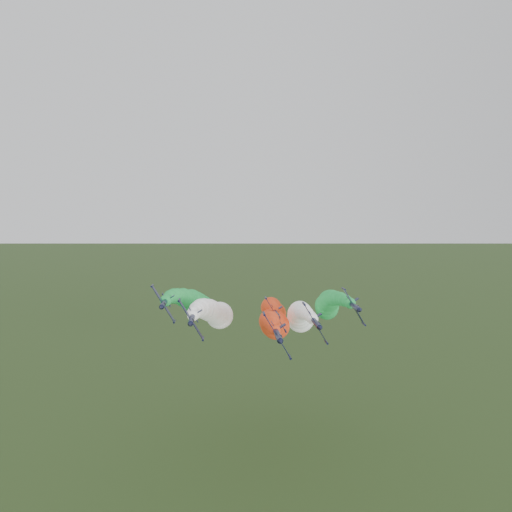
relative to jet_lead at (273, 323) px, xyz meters
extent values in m
cylinder|color=black|center=(-3.08, -38.59, 6.86)|extent=(1.31, 7.85, 1.31)
cone|color=black|center=(-3.08, -43.22, 6.86)|extent=(1.19, 1.57, 1.19)
cone|color=black|center=(-3.08, -34.31, 6.86)|extent=(1.19, 0.79, 1.19)
ellipsoid|color=black|center=(-2.77, -40.34, 7.03)|extent=(0.81, 1.64, 0.88)
cube|color=black|center=(-3.19, -38.76, 6.79)|extent=(4.34, 1.66, 7.27)
cylinder|color=black|center=(-5.31, -38.76, 10.40)|extent=(0.53, 2.27, 0.53)
cylinder|color=black|center=(-1.06, -38.76, 3.18)|extent=(0.53, 2.27, 0.53)
cube|color=black|center=(-2.21, -35.27, 7.37)|extent=(1.79, 1.31, 1.12)
cube|color=black|center=(-2.96, -35.27, 6.92)|extent=(1.76, 0.96, 2.90)
sphere|color=red|center=(-3.08, -35.54, 6.86)|extent=(1.81, 1.81, 1.81)
sphere|color=red|center=(-3.06, -33.03, 6.76)|extent=(2.41, 2.41, 2.41)
sphere|color=red|center=(-3.02, -30.52, 6.57)|extent=(2.42, 2.42, 2.42)
sphere|color=red|center=(-2.95, -28.01, 6.31)|extent=(2.95, 2.95, 2.95)
sphere|color=red|center=(-2.85, -25.50, 5.99)|extent=(3.19, 3.19, 3.19)
sphere|color=red|center=(-2.73, -22.99, 5.62)|extent=(3.06, 3.06, 3.06)
sphere|color=red|center=(-2.57, -20.48, 5.20)|extent=(3.68, 3.68, 3.68)
sphere|color=red|center=(-2.39, -17.97, 4.74)|extent=(3.83, 3.83, 3.83)
sphere|color=red|center=(-2.18, -15.46, 4.24)|extent=(3.62, 3.62, 3.62)
sphere|color=red|center=(-1.94, -12.95, 3.69)|extent=(4.15, 4.15, 4.15)
sphere|color=red|center=(-1.68, -10.44, 3.11)|extent=(4.77, 4.77, 4.77)
sphere|color=red|center=(-1.38, -7.93, 2.49)|extent=(4.91, 4.91, 4.91)
sphere|color=red|center=(-1.06, -5.42, 1.84)|extent=(5.02, 5.02, 5.02)
sphere|color=red|center=(-0.71, -2.91, 1.16)|extent=(5.86, 5.86, 5.86)
sphere|color=red|center=(-0.33, -0.40, 0.44)|extent=(5.75, 5.75, 5.75)
sphere|color=red|center=(0.08, 2.11, -0.31)|extent=(5.73, 5.73, 5.73)
sphere|color=red|center=(0.51, 4.62, -1.09)|extent=(6.12, 6.12, 6.12)
sphere|color=red|center=(0.97, 7.13, -1.90)|extent=(7.16, 7.16, 7.16)
sphere|color=red|center=(1.46, 9.64, -2.74)|extent=(5.96, 5.96, 5.96)
sphere|color=red|center=(1.98, 12.14, -3.60)|extent=(7.33, 7.33, 7.33)
cylinder|color=black|center=(-17.67, -27.95, 7.35)|extent=(1.31, 7.85, 1.31)
cone|color=black|center=(-17.67, -32.58, 7.35)|extent=(1.19, 1.57, 1.19)
cone|color=black|center=(-17.67, -23.68, 7.35)|extent=(1.19, 0.79, 1.19)
ellipsoid|color=black|center=(-17.37, -29.70, 7.52)|extent=(0.81, 1.64, 0.88)
cube|color=black|center=(-17.78, -28.13, 7.28)|extent=(4.34, 1.66, 7.27)
cylinder|color=black|center=(-19.91, -28.13, 10.89)|extent=(0.53, 2.27, 0.53)
cylinder|color=black|center=(-15.66, -28.13, 3.67)|extent=(0.53, 2.27, 0.53)
cube|color=black|center=(-16.80, -24.64, 7.86)|extent=(1.79, 1.31, 1.12)
cube|color=black|center=(-17.56, -24.64, 7.41)|extent=(1.76, 0.96, 2.90)
sphere|color=white|center=(-17.67, -24.90, 7.35)|extent=(2.15, 2.15, 2.15)
sphere|color=white|center=(-17.66, -22.39, 7.25)|extent=(2.68, 2.68, 2.68)
sphere|color=white|center=(-17.61, -19.88, 7.06)|extent=(2.31, 2.31, 2.31)
sphere|color=white|center=(-17.54, -17.37, 6.80)|extent=(2.74, 2.74, 2.74)
sphere|color=white|center=(-17.45, -14.86, 6.48)|extent=(3.36, 3.36, 3.36)
sphere|color=white|center=(-17.32, -12.35, 6.11)|extent=(3.48, 3.48, 3.48)
sphere|color=white|center=(-17.17, -9.84, 5.69)|extent=(3.11, 3.11, 3.11)
sphere|color=white|center=(-16.98, -7.33, 5.23)|extent=(4.39, 4.39, 4.39)
sphere|color=white|center=(-16.77, -4.82, 4.73)|extent=(4.35, 4.35, 4.35)
sphere|color=white|center=(-16.53, -2.31, 4.18)|extent=(4.87, 4.87, 4.87)
sphere|color=white|center=(-16.27, 0.20, 3.60)|extent=(4.67, 4.67, 4.67)
sphere|color=white|center=(-15.97, 2.70, 2.98)|extent=(5.22, 5.22, 5.22)
sphere|color=white|center=(-15.65, 5.21, 2.33)|extent=(5.55, 5.55, 5.55)
sphere|color=white|center=(-15.30, 7.72, 1.65)|extent=(5.64, 5.64, 5.64)
sphere|color=white|center=(-14.92, 10.23, 0.93)|extent=(5.27, 5.27, 5.27)
sphere|color=white|center=(-14.52, 12.74, 0.18)|extent=(5.65, 5.65, 5.65)
sphere|color=white|center=(-14.08, 15.25, -0.60)|extent=(6.07, 6.07, 6.07)
sphere|color=white|center=(-13.62, 17.76, -1.41)|extent=(6.31, 6.31, 6.31)
sphere|color=white|center=(-13.13, 20.27, -2.25)|extent=(7.59, 7.59, 7.59)
sphere|color=white|center=(-12.61, 22.78, -3.11)|extent=(6.62, 6.62, 6.62)
cylinder|color=black|center=(5.04, -28.64, 6.51)|extent=(1.31, 7.85, 1.31)
cone|color=black|center=(5.04, -33.27, 6.51)|extent=(1.19, 1.57, 1.19)
cone|color=black|center=(5.04, -24.37, 6.51)|extent=(1.19, 0.79, 1.19)
ellipsoid|color=black|center=(5.34, -30.39, 6.69)|extent=(0.81, 1.64, 0.88)
cube|color=black|center=(4.93, -28.82, 6.44)|extent=(4.34, 1.66, 7.27)
cylinder|color=black|center=(2.80, -28.82, 10.05)|extent=(0.53, 2.27, 0.53)
cylinder|color=black|center=(7.05, -28.82, 2.83)|extent=(0.53, 2.27, 0.53)
cube|color=black|center=(5.91, -25.33, 7.02)|extent=(1.79, 1.31, 1.12)
cube|color=black|center=(5.15, -25.33, 6.58)|extent=(1.76, 0.96, 2.90)
sphere|color=white|center=(5.04, -25.59, 6.51)|extent=(2.12, 2.12, 2.12)
sphere|color=white|center=(5.05, -23.08, 6.42)|extent=(2.35, 2.35, 2.35)
sphere|color=white|center=(5.10, -20.57, 6.22)|extent=(2.43, 2.43, 2.43)
sphere|color=white|center=(5.17, -18.06, 5.96)|extent=(2.86, 2.86, 2.86)
sphere|color=white|center=(5.26, -15.55, 5.65)|extent=(2.91, 2.91, 2.91)
sphere|color=white|center=(5.39, -13.04, 5.27)|extent=(3.42, 3.42, 3.42)
sphere|color=white|center=(5.54, -10.53, 4.86)|extent=(3.91, 3.91, 3.91)
sphere|color=white|center=(5.73, -8.02, 4.39)|extent=(3.59, 3.59, 3.59)
sphere|color=white|center=(5.94, -5.51, 3.89)|extent=(3.81, 3.81, 3.81)
sphere|color=white|center=(6.17, -3.00, 3.35)|extent=(4.60, 4.60, 4.60)
sphere|color=white|center=(6.44, -0.50, 2.76)|extent=(5.26, 5.26, 5.26)
sphere|color=white|center=(6.73, 2.01, 2.15)|extent=(5.46, 5.46, 5.46)
sphere|color=white|center=(7.06, 4.52, 1.50)|extent=(4.54, 4.54, 4.54)
sphere|color=white|center=(7.41, 7.03, 0.81)|extent=(5.22, 5.22, 5.22)
sphere|color=white|center=(7.79, 9.54, 0.09)|extent=(6.21, 6.21, 6.21)
sphere|color=white|center=(8.19, 12.05, -0.66)|extent=(5.30, 5.30, 5.30)
sphere|color=white|center=(8.63, 14.56, -1.44)|extent=(5.73, 5.73, 5.73)
sphere|color=white|center=(9.09, 17.07, -2.25)|extent=(6.55, 6.55, 6.55)
sphere|color=white|center=(9.58, 19.58, -3.08)|extent=(6.55, 6.55, 6.55)
sphere|color=white|center=(10.10, 22.09, -3.95)|extent=(7.86, 7.86, 7.86)
cylinder|color=black|center=(-23.70, -19.36, 8.72)|extent=(1.31, 7.85, 1.31)
cone|color=black|center=(-23.70, -23.99, 8.72)|extent=(1.19, 1.57, 1.19)
cone|color=black|center=(-23.70, -15.09, 8.72)|extent=(1.19, 0.79, 1.19)
ellipsoid|color=black|center=(-23.40, -21.11, 8.90)|extent=(0.81, 1.64, 0.88)
cube|color=black|center=(-23.81, -19.54, 8.65)|extent=(4.34, 1.66, 7.27)
cylinder|color=black|center=(-25.93, -19.54, 12.26)|extent=(0.53, 2.27, 0.53)
cylinder|color=black|center=(-21.69, -19.54, 5.04)|extent=(0.53, 2.27, 0.53)
cube|color=black|center=(-22.83, -16.05, 9.23)|extent=(1.79, 1.31, 1.12)
cube|color=black|center=(-23.59, -16.05, 8.79)|extent=(1.76, 0.96, 2.90)
sphere|color=#1C933D|center=(-23.70, -16.31, 8.72)|extent=(2.40, 2.40, 2.40)
sphere|color=#1C933D|center=(-23.68, -13.80, 8.62)|extent=(2.30, 2.30, 2.30)
sphere|color=#1C933D|center=(-23.64, -11.29, 8.43)|extent=(2.63, 2.63, 2.63)
sphere|color=#1C933D|center=(-23.57, -8.78, 8.17)|extent=(3.04, 3.04, 3.04)
sphere|color=#1C933D|center=(-23.47, -6.27, 7.85)|extent=(2.75, 2.75, 2.75)
sphere|color=#1C933D|center=(-23.35, -3.76, 7.48)|extent=(3.53, 3.53, 3.53)
sphere|color=#1C933D|center=(-23.19, -1.25, 7.06)|extent=(3.18, 3.18, 3.18)
sphere|color=#1C933D|center=(-23.01, 1.26, 6.60)|extent=(3.81, 3.81, 3.81)
sphere|color=#1C933D|center=(-22.80, 3.77, 6.10)|extent=(3.55, 3.55, 3.55)
sphere|color=#1C933D|center=(-22.56, 6.28, 5.55)|extent=(3.89, 3.89, 3.89)
sphere|color=#1C933D|center=(-22.30, 8.79, 4.97)|extent=(4.77, 4.77, 4.77)
sphere|color=#1C933D|center=(-22.00, 11.30, 4.36)|extent=(4.69, 4.69, 4.69)
sphere|color=#1C933D|center=(-21.68, 13.81, 3.70)|extent=(4.89, 4.89, 4.89)
sphere|color=#1C933D|center=(-21.33, 16.32, 3.02)|extent=(4.84, 4.84, 4.84)
sphere|color=#1C933D|center=(-20.95, 18.83, 2.30)|extent=(6.32, 6.32, 6.32)
sphere|color=#1C933D|center=(-20.55, 21.33, 1.55)|extent=(6.13, 6.13, 6.13)
sphere|color=#1C933D|center=(-20.11, 23.84, 0.77)|extent=(6.60, 6.60, 6.60)
sphere|color=#1C933D|center=(-19.65, 26.35, -0.04)|extent=(6.70, 6.70, 6.70)
sphere|color=#1C933D|center=(-19.16, 28.86, -0.88)|extent=(6.39, 6.39, 6.39)
sphere|color=#1C933D|center=(-18.64, 31.37, -1.74)|extent=(6.83, 6.83, 6.83)
cylinder|color=black|center=(14.36, -20.46, 7.91)|extent=(1.31, 7.85, 1.31)
cone|color=black|center=(14.36, -25.08, 7.91)|extent=(1.19, 1.57, 1.19)
cone|color=black|center=(14.36, -16.18, 7.91)|extent=(1.19, 0.79, 1.19)
ellipsoid|color=black|center=(14.66, -22.20, 8.09)|extent=(0.81, 1.64, 0.88)
cube|color=black|center=(14.25, -20.63, 7.84)|extent=(4.34, 1.66, 7.27)
cylinder|color=black|center=(12.12, -20.63, 11.45)|extent=(0.53, 2.27, 0.53)
cylinder|color=black|center=(16.37, -20.63, 4.23)|extent=(0.53, 2.27, 0.53)
cube|color=black|center=(15.22, -17.14, 8.42)|extent=(1.79, 1.31, 1.12)
cube|color=black|center=(14.47, -17.14, 7.98)|extent=(1.76, 0.96, 2.90)
sphere|color=#1C933D|center=(14.36, -17.40, 7.91)|extent=(2.28, 2.28, 2.28)
sphere|color=#1C933D|center=(14.37, -14.90, 7.82)|extent=(2.38, 2.38, 2.38)
sphere|color=#1C933D|center=(14.42, -12.39, 7.62)|extent=(2.79, 2.79, 2.79)
sphere|color=#1C933D|center=(14.49, -9.88, 7.36)|extent=(2.79, 2.79, 2.79)
sphere|color=#1C933D|center=(14.58, -7.37, 7.05)|extent=(3.18, 3.18, 3.18)
sphere|color=#1C933D|center=(14.71, -4.86, 6.67)|extent=(3.12, 3.12, 3.12)
sphere|color=#1C933D|center=(14.86, -2.35, 6.26)|extent=(3.54, 3.54, 3.54)
sphere|color=#1C933D|center=(15.05, 0.16, 5.79)|extent=(3.58, 3.58, 3.58)
sphere|color=#1C933D|center=(15.26, 2.67, 5.29)|extent=(3.73, 3.73, 3.73)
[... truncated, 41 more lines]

